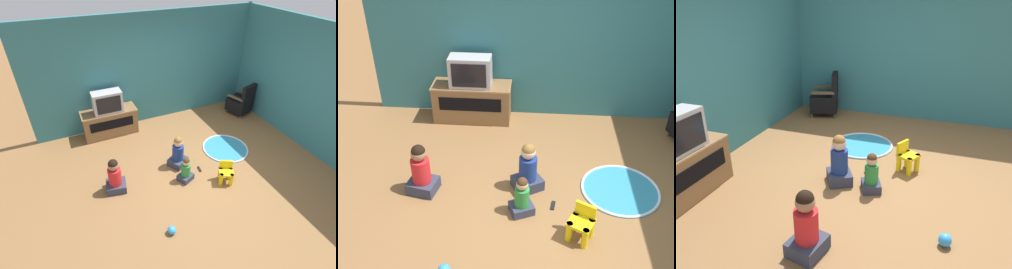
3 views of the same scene
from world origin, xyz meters
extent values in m
plane|color=olive|center=(0.00, 0.00, 0.00)|extent=(30.00, 30.00, 0.00)
cube|color=teal|center=(-0.17, 2.30, 1.32)|extent=(5.65, 0.12, 2.65)
cube|color=teal|center=(2.59, -0.32, 1.32)|extent=(0.12, 5.36, 2.65)
cube|color=brown|center=(-1.32, 1.98, 0.32)|extent=(1.26, 0.48, 0.64)
cube|color=#A97C50|center=(-1.32, 1.98, 0.62)|extent=(1.28, 0.49, 0.02)
cube|color=black|center=(-1.32, 1.74, 0.39)|extent=(1.00, 0.01, 0.23)
cube|color=#B7B7BC|center=(-1.32, 1.95, 0.88)|extent=(0.66, 0.33, 0.49)
cube|color=black|center=(-1.32, 1.78, 0.88)|extent=(0.54, 0.02, 0.38)
cylinder|color=brown|center=(2.26, 1.82, 0.05)|extent=(0.04, 0.04, 0.10)
cylinder|color=brown|center=(1.84, 1.69, 0.05)|extent=(0.04, 0.04, 0.10)
cylinder|color=brown|center=(2.40, 1.38, 0.05)|extent=(0.04, 0.04, 0.10)
cylinder|color=brown|center=(1.98, 1.25, 0.05)|extent=(0.04, 0.04, 0.10)
cube|color=black|center=(2.12, 1.53, 0.27)|extent=(0.66, 0.68, 0.34)
cube|color=black|center=(2.19, 1.31, 0.66)|extent=(0.50, 0.24, 0.45)
cube|color=brown|center=(2.34, 1.60, 0.54)|extent=(0.21, 0.46, 0.05)
cube|color=brown|center=(1.91, 1.47, 0.54)|extent=(0.21, 0.46, 0.05)
cylinder|color=yellow|center=(0.16, -0.58, 0.13)|extent=(0.07, 0.07, 0.26)
cylinder|color=yellow|center=(0.33, -0.67, 0.13)|extent=(0.07, 0.07, 0.26)
cylinder|color=yellow|center=(0.24, -0.42, 0.13)|extent=(0.07, 0.07, 0.26)
cylinder|color=yellow|center=(0.41, -0.51, 0.13)|extent=(0.07, 0.07, 0.26)
cube|color=yellow|center=(0.29, -0.55, 0.24)|extent=(0.35, 0.35, 0.04)
cube|color=yellow|center=(0.34, -0.45, 0.34)|extent=(0.23, 0.14, 0.17)
cylinder|color=teal|center=(0.89, 0.32, 0.01)|extent=(1.03, 1.03, 0.01)
torus|color=silver|center=(0.89, 0.32, 0.01)|extent=(1.03, 1.03, 0.04)
cube|color=#33384C|center=(-0.34, 0.28, 0.08)|extent=(0.46, 0.44, 0.15)
cylinder|color=navy|center=(-0.34, 0.28, 0.32)|extent=(0.23, 0.23, 0.33)
sphere|color=beige|center=(-0.34, 0.28, 0.57)|extent=(0.19, 0.19, 0.19)
sphere|color=olive|center=(-0.34, 0.28, 0.61)|extent=(0.17, 0.17, 0.17)
cube|color=#33384C|center=(-0.39, -0.18, 0.06)|extent=(0.34, 0.33, 0.12)
cylinder|color=#2D8C3F|center=(-0.39, -0.18, 0.25)|extent=(0.18, 0.18, 0.25)
sphere|color=#D8AD8C|center=(-0.39, -0.18, 0.44)|extent=(0.14, 0.14, 0.14)
sphere|color=#472D19|center=(-0.39, -0.18, 0.47)|extent=(0.13, 0.13, 0.13)
cube|color=#33384C|center=(-1.69, 0.11, 0.08)|extent=(0.42, 0.38, 0.16)
cylinder|color=red|center=(-1.69, 0.11, 0.33)|extent=(0.24, 0.24, 0.34)
sphere|color=#9E7051|center=(-1.69, 0.11, 0.59)|extent=(0.19, 0.19, 0.19)
sphere|color=black|center=(-1.69, 0.11, 0.62)|extent=(0.18, 0.18, 0.18)
sphere|color=#3399E5|center=(-1.14, -1.16, 0.07)|extent=(0.14, 0.14, 0.14)
cube|color=black|center=(0.00, -0.05, 0.01)|extent=(0.07, 0.15, 0.02)
camera|label=1|loc=(-2.22, -3.43, 3.67)|focal=28.00mm
camera|label=2|loc=(-0.29, -3.70, 3.46)|focal=42.00mm
camera|label=3|loc=(-3.96, -1.08, 2.36)|focal=35.00mm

